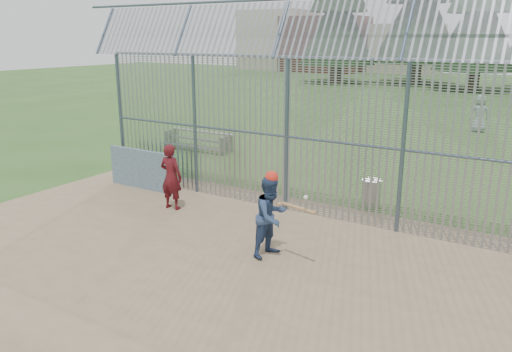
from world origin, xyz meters
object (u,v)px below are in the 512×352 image
Objects in this scene: onlooker at (171,177)px; trash_can at (371,193)px; batter at (271,216)px; dugout_wall at (142,169)px; bleacher at (198,140)px.

onlooker is 5.43m from trash_can.
trash_can is at bearing -150.05° from onlooker.
onlooker reaches higher than batter.
trash_can is (0.72, 4.23, -0.50)m from batter.
dugout_wall is 6.11m from batter.
batter reaches higher than trash_can.
bleacher is at bearing 110.79° from dugout_wall.
trash_can is at bearing 18.14° from dugout_wall.
batter is 0.98× the size of onlooker.
batter is 3.93m from onlooker.
dugout_wall reaches higher than trash_can.
trash_can reaches higher than bleacher.
dugout_wall reaches higher than bleacher.
bleacher is (-7.69, 7.31, -0.47)m from batter.
trash_can is at bearing 2.52° from batter.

